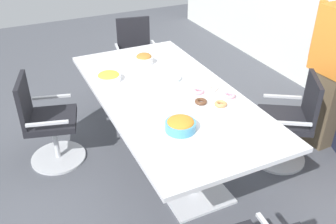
# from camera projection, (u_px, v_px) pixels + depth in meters

# --- Properties ---
(ground_plane) EXTENTS (10.00, 10.00, 0.01)m
(ground_plane) POSITION_uv_depth(u_px,v_px,m) (168.00, 158.00, 3.81)
(ground_plane) COLOR #4C4F56
(conference_table) EXTENTS (2.40, 1.20, 0.75)m
(conference_table) POSITION_uv_depth(u_px,v_px,m) (168.00, 105.00, 3.48)
(conference_table) COLOR silver
(conference_table) RESTS_ON ground
(office_chair_0) EXTENTS (0.63, 0.63, 0.91)m
(office_chair_0) POSITION_uv_depth(u_px,v_px,m) (137.00, 58.00, 4.96)
(office_chair_0) COLOR silver
(office_chair_0) RESTS_ON ground
(office_chair_1) EXTENTS (0.66, 0.66, 0.91)m
(office_chair_1) POSITION_uv_depth(u_px,v_px,m) (47.00, 125.00, 3.58)
(office_chair_1) COLOR silver
(office_chair_1) RESTS_ON ground
(office_chair_3) EXTENTS (0.74, 0.74, 0.91)m
(office_chair_3) POSITION_uv_depth(u_px,v_px,m) (289.00, 125.00, 3.59)
(office_chair_3) COLOR silver
(office_chair_3) RESTS_ON ground
(person_standing_0) EXTENTS (0.61, 0.24, 1.70)m
(person_standing_0) POSITION_uv_depth(u_px,v_px,m) (333.00, 66.00, 3.60)
(person_standing_0) COLOR brown
(person_standing_0) RESTS_ON ground
(snack_bowl_pretzels) EXTENTS (0.18, 0.18, 0.12)m
(snack_bowl_pretzels) POSITION_uv_depth(u_px,v_px,m) (144.00, 59.00, 3.94)
(snack_bowl_pretzels) COLOR white
(snack_bowl_pretzels) RESTS_ON conference_table
(snack_bowl_chips_yellow) EXTENTS (0.24, 0.24, 0.08)m
(snack_bowl_chips_yellow) POSITION_uv_depth(u_px,v_px,m) (109.00, 77.00, 3.62)
(snack_bowl_chips_yellow) COLOR white
(snack_bowl_chips_yellow) RESTS_ON conference_table
(snack_bowl_chips_orange) EXTENTS (0.24, 0.24, 0.11)m
(snack_bowl_chips_orange) POSITION_uv_depth(u_px,v_px,m) (181.00, 124.00, 2.87)
(snack_bowl_chips_orange) COLOR #4C9EC6
(snack_bowl_chips_orange) RESTS_ON conference_table
(donut_platter) EXTENTS (0.40, 0.40, 0.04)m
(donut_platter) POSITION_uv_depth(u_px,v_px,m) (212.00, 97.00, 3.32)
(donut_platter) COLOR white
(donut_platter) RESTS_ON conference_table
(plate_stack) EXTENTS (0.24, 0.24, 0.03)m
(plate_stack) POSITION_uv_depth(u_px,v_px,m) (169.00, 78.00, 3.65)
(plate_stack) COLOR white
(plate_stack) RESTS_ON conference_table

